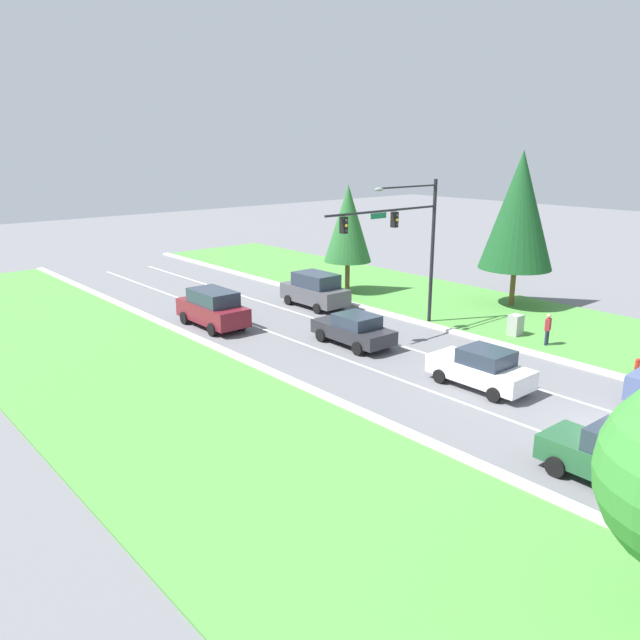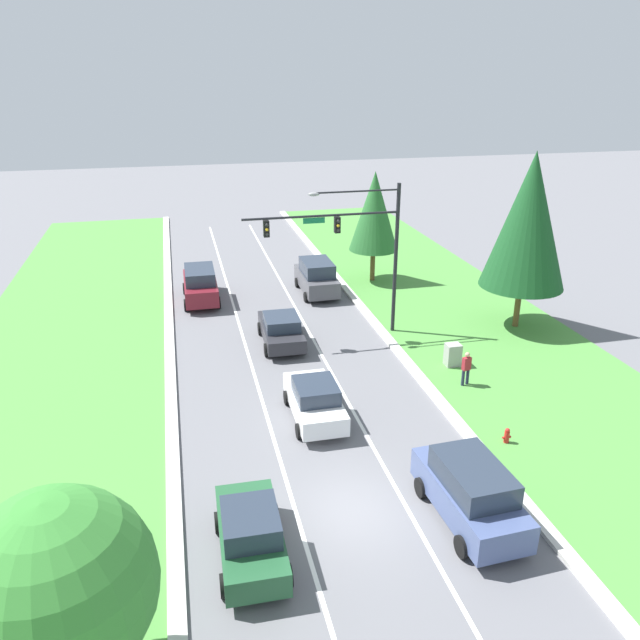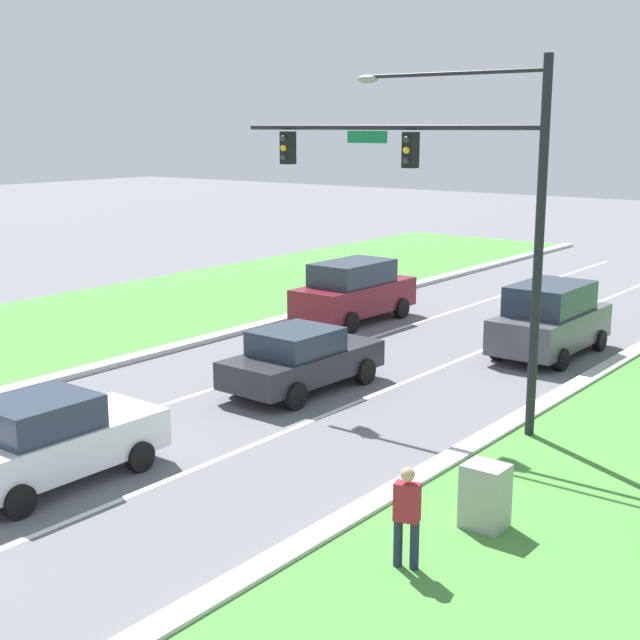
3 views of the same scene
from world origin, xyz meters
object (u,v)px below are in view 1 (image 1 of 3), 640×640
object	(u,v)px
burgundy_suv	(213,308)
pedestrian	(548,328)
white_sedan	(481,368)
utility_cabinet	(515,326)
charcoal_sedan	(354,329)
forest_sedan	(616,458)
fire_hydrant	(637,366)
conifer_near_right_tree	(519,211)
traffic_signal_mast	(406,232)
conifer_far_right_tree	(348,224)
graphite_suv	(315,290)

from	to	relation	value
burgundy_suv	pedestrian	bearing A→B (deg)	-51.32
white_sedan	utility_cabinet	xyz separation A→B (m)	(7.52, 3.15, -0.26)
utility_cabinet	white_sedan	bearing A→B (deg)	-157.28
charcoal_sedan	forest_sedan	bearing A→B (deg)	-101.69
pedestrian	fire_hydrant	size ratio (longest dim) A/B	2.41
conifer_near_right_tree	burgundy_suv	bearing A→B (deg)	153.83
traffic_signal_mast	pedestrian	bearing A→B (deg)	-63.44
forest_sedan	pedestrian	distance (m)	13.70
burgundy_suv	conifer_near_right_tree	world-z (taller)	conifer_near_right_tree
forest_sedan	conifer_near_right_tree	xyz separation A→B (m)	(16.59, 14.21, 5.13)
white_sedan	utility_cabinet	size ratio (longest dim) A/B	3.73
traffic_signal_mast	burgundy_suv	bearing A→B (deg)	136.27
white_sedan	conifer_far_right_tree	size ratio (longest dim) A/B	0.60
traffic_signal_mast	fire_hydrant	size ratio (longest dim) A/B	11.54
graphite_suv	forest_sedan	world-z (taller)	graphite_suv
graphite_suv	traffic_signal_mast	bearing A→B (deg)	-86.94
conifer_far_right_tree	burgundy_suv	bearing A→B (deg)	-173.56
traffic_signal_mast	graphite_suv	bearing A→B (deg)	92.81
conifer_near_right_tree	conifer_far_right_tree	world-z (taller)	conifer_near_right_tree
white_sedan	pedestrian	world-z (taller)	white_sedan
white_sedan	charcoal_sedan	size ratio (longest dim) A/B	0.95
utility_cabinet	conifer_near_right_tree	bearing A→B (deg)	34.49
conifer_far_right_tree	charcoal_sedan	bearing A→B (deg)	-131.44
burgundy_suv	graphite_suv	xyz separation A→B (m)	(7.28, -0.23, -0.01)
graphite_suv	pedestrian	world-z (taller)	graphite_suv
traffic_signal_mast	utility_cabinet	world-z (taller)	traffic_signal_mast
forest_sedan	conifer_near_right_tree	size ratio (longest dim) A/B	0.44
white_sedan	graphite_suv	size ratio (longest dim) A/B	0.94
graphite_suv	forest_sedan	distance (m)	23.33
traffic_signal_mast	charcoal_sedan	bearing A→B (deg)	-176.87
conifer_near_right_tree	utility_cabinet	bearing A→B (deg)	-145.51
conifer_far_right_tree	white_sedan	bearing A→B (deg)	-115.14
white_sedan	graphite_suv	xyz separation A→B (m)	(3.53, 14.95, 0.24)
burgundy_suv	traffic_signal_mast	bearing A→B (deg)	-43.13
white_sedan	forest_sedan	world-z (taller)	forest_sedan
burgundy_suv	forest_sedan	world-z (taller)	burgundy_suv
fire_hydrant	conifer_far_right_tree	size ratio (longest dim) A/B	0.10
fire_hydrant	pedestrian	bearing A→B (deg)	83.81
graphite_suv	fire_hydrant	bearing A→B (deg)	-79.93
pedestrian	traffic_signal_mast	bearing A→B (deg)	-78.18
traffic_signal_mast	conifer_near_right_tree	distance (m)	9.23
white_sedan	conifer_near_right_tree	xyz separation A→B (m)	(13.03, 6.93, 5.16)
traffic_signal_mast	charcoal_sedan	world-z (taller)	traffic_signal_mast
burgundy_suv	conifer_near_right_tree	size ratio (longest dim) A/B	0.52
utility_cabinet	graphite_suv	bearing A→B (deg)	108.71
burgundy_suv	utility_cabinet	size ratio (longest dim) A/B	4.20
charcoal_sedan	utility_cabinet	xyz separation A→B (m)	(7.56, -4.52, -0.24)
charcoal_sedan	conifer_far_right_tree	distance (m)	12.38
traffic_signal_mast	charcoal_sedan	xyz separation A→B (m)	(-3.91, -0.21, -4.56)
traffic_signal_mast	conifer_near_right_tree	bearing A→B (deg)	-5.94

